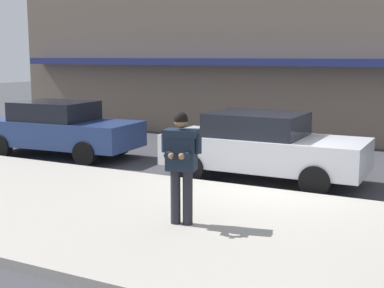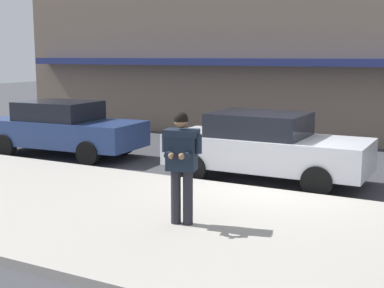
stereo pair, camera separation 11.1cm
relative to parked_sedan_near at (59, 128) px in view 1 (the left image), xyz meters
The scene contains 6 objects.
ground_plane 6.82m from the parked_sedan_near, ahead, with size 80.00×80.00×0.00m, color #3D3D42.
sidewalk 8.67m from the parked_sedan_near, 27.20° to the right, with size 32.00×5.30×0.14m, color #A8A399.
curb_paint_line 7.79m from the parked_sedan_near, ahead, with size 28.00×0.12×0.01m, color silver.
parked_sedan_near is the anchor object (origin of this frame).
parked_sedan_mid 6.10m from the parked_sedan_near, ahead, with size 4.52×1.96×1.54m.
man_texting_on_phone 7.54m from the parked_sedan_near, 33.96° to the right, with size 0.63×0.64×1.81m.
Camera 1 is at (3.56, -10.32, 2.81)m, focal length 50.00 mm.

